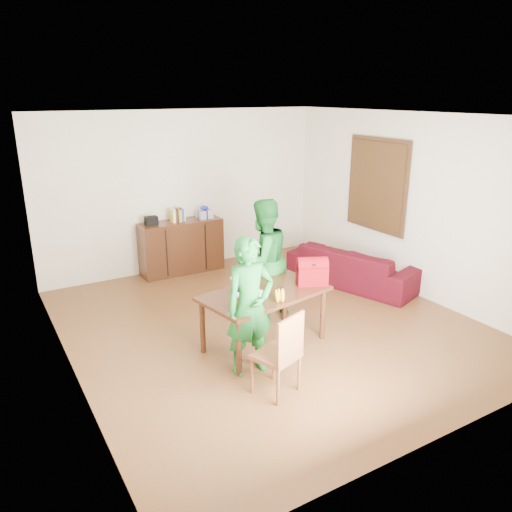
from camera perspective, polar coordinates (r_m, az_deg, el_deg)
room at (r=6.40m, az=1.02°, el=3.28°), size 5.20×5.70×2.90m
table at (r=5.97m, az=0.98°, el=-4.86°), size 1.63×1.10×0.70m
chair at (r=5.23m, az=2.40°, el=-12.84°), size 0.52×0.50×0.90m
person_near at (r=5.37m, az=-0.72°, el=-5.77°), size 0.58×0.39×1.55m
person_far at (r=6.63m, az=0.78°, el=-0.51°), size 0.90×0.75×1.66m
laptop at (r=5.83m, az=-0.54°, el=-4.06°), size 0.37×0.30×0.23m
bananas at (r=5.65m, az=2.74°, el=-4.98°), size 0.17×0.12×0.06m
bottle at (r=5.68m, az=3.02°, el=-4.32°), size 0.06×0.06×0.17m
red_bag at (r=6.16m, az=6.42°, el=-2.01°), size 0.43×0.35×0.27m
sofa at (r=8.15m, az=11.05°, el=-1.13°), size 1.44×2.24×0.61m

